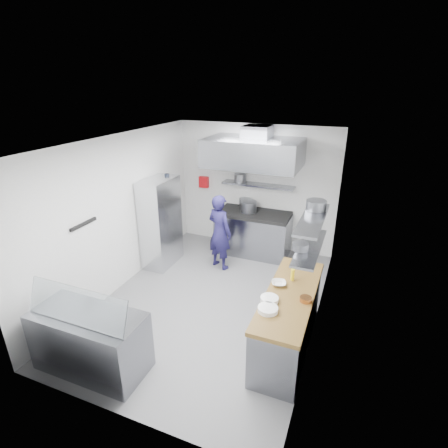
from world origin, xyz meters
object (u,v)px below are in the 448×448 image
at_px(wire_rack, 161,223).
at_px(display_case, 91,341).
at_px(gas_range, 253,234).
at_px(chef, 220,232).

xyz_separation_m(wire_rack, display_case, (0.66, -2.91, -0.50)).
bearing_deg(gas_range, wire_rack, -143.98).
height_order(gas_range, wire_rack, wire_rack).
bearing_deg(display_case, gas_range, 76.70).
xyz_separation_m(gas_range, display_case, (-0.97, -4.10, -0.03)).
distance_m(gas_range, chef, 1.05).
bearing_deg(wire_rack, gas_range, 36.02).
distance_m(chef, wire_rack, 1.23).
bearing_deg(display_case, wire_rack, 102.78).
xyz_separation_m(gas_range, wire_rack, (-1.63, -1.19, 0.48)).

